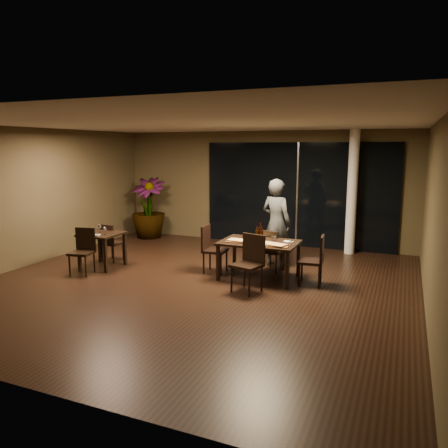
{
  "coord_description": "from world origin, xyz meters",
  "views": [
    {
      "loc": [
        3.59,
        -7.18,
        2.57
      ],
      "look_at": [
        0.26,
        0.79,
        1.05
      ],
      "focal_mm": 35.0,
      "sensor_mm": 36.0,
      "label": 1
    }
  ],
  "objects_px": {
    "chair_main_left": "(211,246)",
    "chair_main_right": "(315,258)",
    "diner": "(276,223)",
    "bottle_c": "(260,232)",
    "main_table": "(259,245)",
    "potted_plant": "(148,208)",
    "chair_main_far": "(272,249)",
    "bottle_b": "(262,234)",
    "chair_main_near": "(250,260)",
    "side_table": "(102,239)",
    "bottle_a": "(257,233)",
    "chair_side_far": "(110,241)",
    "chair_side_near": "(83,248)"
  },
  "relations": [
    {
      "from": "potted_plant",
      "to": "main_table",
      "type": "bearing_deg",
      "value": -31.77
    },
    {
      "from": "bottle_c",
      "to": "bottle_b",
      "type": "bearing_deg",
      "value": -54.32
    },
    {
      "from": "main_table",
      "to": "potted_plant",
      "type": "relative_size",
      "value": 0.87
    },
    {
      "from": "chair_main_far",
      "to": "diner",
      "type": "bearing_deg",
      "value": -71.64
    },
    {
      "from": "chair_main_near",
      "to": "chair_main_right",
      "type": "xyz_separation_m",
      "value": [
        1.03,
        0.76,
        -0.04
      ]
    },
    {
      "from": "bottle_b",
      "to": "chair_main_near",
      "type": "bearing_deg",
      "value": -86.82
    },
    {
      "from": "chair_main_left",
      "to": "bottle_c",
      "type": "height_order",
      "value": "bottle_c"
    },
    {
      "from": "side_table",
      "to": "bottle_a",
      "type": "relative_size",
      "value": 2.77
    },
    {
      "from": "chair_main_far",
      "to": "chair_main_left",
      "type": "distance_m",
      "value": 1.26
    },
    {
      "from": "chair_main_far",
      "to": "bottle_c",
      "type": "distance_m",
      "value": 0.63
    },
    {
      "from": "chair_side_near",
      "to": "chair_side_far",
      "type": "bearing_deg",
      "value": 82.71
    },
    {
      "from": "potted_plant",
      "to": "bottle_c",
      "type": "distance_m",
      "value": 4.84
    },
    {
      "from": "chair_main_far",
      "to": "chair_main_right",
      "type": "distance_m",
      "value": 1.17
    },
    {
      "from": "side_table",
      "to": "bottle_c",
      "type": "xyz_separation_m",
      "value": [
        3.38,
        0.62,
        0.3
      ]
    },
    {
      "from": "chair_main_left",
      "to": "chair_main_right",
      "type": "distance_m",
      "value": 2.16
    },
    {
      "from": "chair_main_near",
      "to": "chair_main_left",
      "type": "xyz_separation_m",
      "value": [
        -1.13,
        0.81,
        -0.02
      ]
    },
    {
      "from": "bottle_b",
      "to": "bottle_c",
      "type": "xyz_separation_m",
      "value": [
        -0.05,
        0.07,
        0.03
      ]
    },
    {
      "from": "potted_plant",
      "to": "chair_main_right",
      "type": "bearing_deg",
      "value": -26.1
    },
    {
      "from": "chair_main_far",
      "to": "chair_side_near",
      "type": "xyz_separation_m",
      "value": [
        -3.55,
        -1.6,
        0.03
      ]
    },
    {
      "from": "chair_main_left",
      "to": "bottle_a",
      "type": "relative_size",
      "value": 3.41
    },
    {
      "from": "chair_side_far",
      "to": "potted_plant",
      "type": "bearing_deg",
      "value": -71.96
    },
    {
      "from": "chair_main_far",
      "to": "chair_main_near",
      "type": "xyz_separation_m",
      "value": [
        -0.01,
        -1.34,
        0.08
      ]
    },
    {
      "from": "chair_side_near",
      "to": "bottle_a",
      "type": "bearing_deg",
      "value": 6.44
    },
    {
      "from": "chair_main_far",
      "to": "chair_side_far",
      "type": "relative_size",
      "value": 1.02
    },
    {
      "from": "main_table",
      "to": "chair_main_right",
      "type": "relative_size",
      "value": 1.57
    },
    {
      "from": "chair_side_far",
      "to": "potted_plant",
      "type": "height_order",
      "value": "potted_plant"
    },
    {
      "from": "side_table",
      "to": "chair_main_far",
      "type": "distance_m",
      "value": 3.65
    },
    {
      "from": "bottle_a",
      "to": "chair_main_right",
      "type": "bearing_deg",
      "value": -3.24
    },
    {
      "from": "side_table",
      "to": "bottle_b",
      "type": "bearing_deg",
      "value": 9.16
    },
    {
      "from": "main_table",
      "to": "side_table",
      "type": "relative_size",
      "value": 1.88
    },
    {
      "from": "chair_main_near",
      "to": "chair_main_left",
      "type": "relative_size",
      "value": 1.04
    },
    {
      "from": "diner",
      "to": "bottle_a",
      "type": "xyz_separation_m",
      "value": [
        -0.12,
        -0.94,
        -0.06
      ]
    },
    {
      "from": "chair_main_near",
      "to": "bottle_b",
      "type": "xyz_separation_m",
      "value": [
        -0.05,
        0.82,
        0.32
      ]
    },
    {
      "from": "bottle_b",
      "to": "potted_plant",
      "type": "bearing_deg",
      "value": 148.96
    },
    {
      "from": "chair_side_near",
      "to": "diner",
      "type": "distance_m",
      "value": 4.09
    },
    {
      "from": "diner",
      "to": "bottle_c",
      "type": "height_order",
      "value": "diner"
    },
    {
      "from": "chair_main_right",
      "to": "diner",
      "type": "bearing_deg",
      "value": -138.81
    },
    {
      "from": "bottle_a",
      "to": "chair_main_far",
      "type": "bearing_deg",
      "value": 73.09
    },
    {
      "from": "bottle_c",
      "to": "main_table",
      "type": "bearing_deg",
      "value": -82.33
    },
    {
      "from": "chair_side_near",
      "to": "bottle_b",
      "type": "bearing_deg",
      "value": 5.83
    },
    {
      "from": "chair_main_near",
      "to": "bottle_a",
      "type": "distance_m",
      "value": 0.9
    },
    {
      "from": "chair_main_right",
      "to": "bottle_c",
      "type": "xyz_separation_m",
      "value": [
        -1.13,
        0.12,
        0.39
      ]
    },
    {
      "from": "chair_main_left",
      "to": "potted_plant",
      "type": "relative_size",
      "value": 0.57
    },
    {
      "from": "side_table",
      "to": "chair_main_left",
      "type": "xyz_separation_m",
      "value": [
        2.35,
        0.54,
        -0.07
      ]
    },
    {
      "from": "main_table",
      "to": "chair_side_far",
      "type": "xyz_separation_m",
      "value": [
        -3.53,
        -0.06,
        -0.19
      ]
    },
    {
      "from": "chair_main_near",
      "to": "chair_main_right",
      "type": "relative_size",
      "value": 1.07
    },
    {
      "from": "chair_main_near",
      "to": "potted_plant",
      "type": "xyz_separation_m",
      "value": [
        -4.25,
        3.36,
        0.29
      ]
    },
    {
      "from": "main_table",
      "to": "chair_side_far",
      "type": "bearing_deg",
      "value": -178.99
    },
    {
      "from": "chair_side_far",
      "to": "bottle_a",
      "type": "distance_m",
      "value": 3.49
    },
    {
      "from": "side_table",
      "to": "chair_main_far",
      "type": "relative_size",
      "value": 0.91
    }
  ]
}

